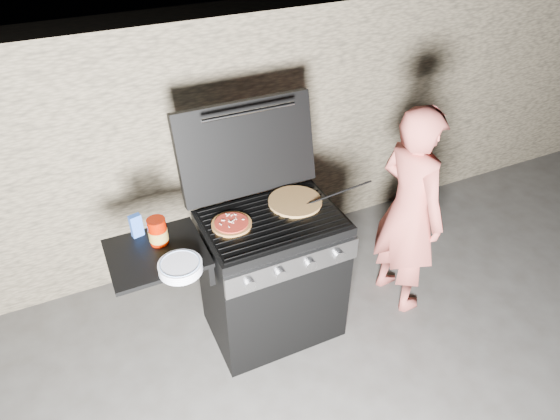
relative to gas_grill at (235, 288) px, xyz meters
name	(u,v)px	position (x,y,z in m)	size (l,w,h in m)	color
ground	(273,325)	(0.25, 0.00, -0.46)	(50.00, 50.00, 0.00)	#383632
stone_wall	(213,140)	(0.25, 1.05, 0.44)	(8.00, 0.35, 1.80)	#88785D
gas_grill	(235,288)	(0.00, 0.00, 0.00)	(1.34, 0.79, 0.91)	black
pizza_topped	(232,224)	(0.02, 0.03, 0.47)	(0.23, 0.23, 0.03)	tan
pizza_plain	(295,201)	(0.44, 0.08, 0.46)	(0.32, 0.32, 0.02)	#E6B563
sauce_jar	(158,231)	(-0.38, 0.07, 0.52)	(0.10, 0.10, 0.15)	#871000
blue_carton	(136,226)	(-0.47, 0.18, 0.51)	(0.06, 0.04, 0.13)	blue
plate_stack	(180,267)	(-0.34, -0.20, 0.47)	(0.22, 0.22, 0.05)	white
person	(409,212)	(1.17, -0.10, 0.28)	(0.54, 0.35, 1.47)	#D76055
tongs	(337,193)	(0.67, 0.00, 0.50)	(0.01, 0.01, 0.46)	black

